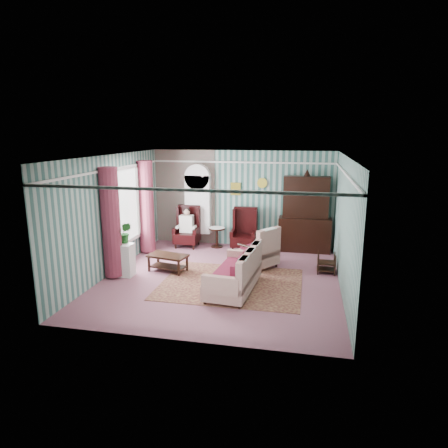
% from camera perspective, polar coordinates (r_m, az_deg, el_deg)
% --- Properties ---
extents(floor, '(6.00, 6.00, 0.00)m').
position_cam_1_polar(floor, '(9.66, -0.39, -7.77)').
color(floor, '#975767').
rests_on(floor, ground).
extents(room_shell, '(5.53, 6.02, 2.91)m').
position_cam_1_polar(room_shell, '(9.46, -3.85, 4.35)').
color(room_shell, '#356058').
rests_on(room_shell, ground).
extents(bookcase, '(0.80, 0.28, 2.24)m').
position_cam_1_polar(bookcase, '(12.33, -3.73, 2.20)').
color(bookcase, silver).
rests_on(bookcase, floor).
extents(dresser_hutch, '(1.50, 0.56, 2.36)m').
position_cam_1_polar(dresser_hutch, '(11.76, 11.55, 1.73)').
color(dresser_hutch, black).
rests_on(dresser_hutch, floor).
extents(wingback_left, '(0.76, 0.80, 1.25)m').
position_cam_1_polar(wingback_left, '(12.14, -5.33, -0.39)').
color(wingback_left, black).
rests_on(wingback_left, floor).
extents(wingback_right, '(0.76, 0.80, 1.25)m').
position_cam_1_polar(wingback_right, '(11.75, 2.86, -0.80)').
color(wingback_right, black).
rests_on(wingback_right, floor).
extents(seated_woman, '(0.44, 0.40, 1.18)m').
position_cam_1_polar(seated_woman, '(12.15, -5.32, -0.55)').
color(seated_woman, white).
rests_on(seated_woman, floor).
extents(round_side_table, '(0.50, 0.50, 0.60)m').
position_cam_1_polar(round_side_table, '(12.13, -1.02, -1.93)').
color(round_side_table, black).
rests_on(round_side_table, floor).
extents(nest_table, '(0.45, 0.38, 0.54)m').
position_cam_1_polar(nest_table, '(10.24, 14.41, -5.37)').
color(nest_table, black).
rests_on(nest_table, floor).
extents(plant_stand, '(0.55, 0.35, 0.80)m').
position_cam_1_polar(plant_stand, '(10.02, -14.36, -4.98)').
color(plant_stand, silver).
rests_on(plant_stand, floor).
extents(rug, '(3.20, 2.60, 0.01)m').
position_cam_1_polar(rug, '(9.33, 1.03, -8.50)').
color(rug, '#53231B').
rests_on(rug, floor).
extents(sofa, '(1.28, 2.05, 0.97)m').
position_cam_1_polar(sofa, '(8.78, 1.37, -6.57)').
color(sofa, '#BEB693').
rests_on(sofa, floor).
extents(floral_armchair, '(1.11, 1.15, 0.99)m').
position_cam_1_polar(floral_armchair, '(10.33, 4.95, -3.51)').
color(floral_armchair, '#BEB593').
rests_on(floral_armchair, floor).
extents(coffee_table, '(1.06, 0.71, 0.43)m').
position_cam_1_polar(coffee_table, '(10.17, -8.00, -5.53)').
color(coffee_table, black).
rests_on(coffee_table, floor).
extents(potted_plant_a, '(0.41, 0.38, 0.38)m').
position_cam_1_polar(potted_plant_a, '(9.78, -15.07, -1.87)').
color(potted_plant_a, '#184F1B').
rests_on(potted_plant_a, plant_stand).
extents(potted_plant_b, '(0.30, 0.25, 0.52)m').
position_cam_1_polar(potted_plant_b, '(9.90, -13.89, -1.21)').
color(potted_plant_b, '#1A4816').
rests_on(potted_plant_b, plant_stand).
extents(potted_plant_c, '(0.24, 0.24, 0.38)m').
position_cam_1_polar(potted_plant_c, '(9.96, -14.93, -1.58)').
color(potted_plant_c, '#254D18').
rests_on(potted_plant_c, plant_stand).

